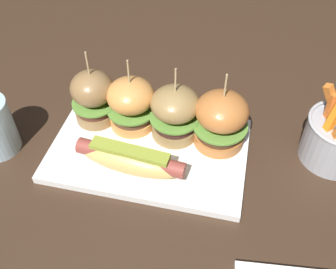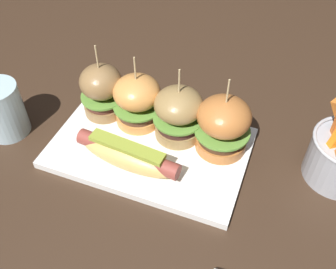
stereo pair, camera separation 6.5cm
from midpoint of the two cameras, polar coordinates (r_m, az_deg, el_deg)
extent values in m
plane|color=#382619|center=(0.70, -5.43, -2.76)|extent=(3.00, 3.00, 0.00)
cube|color=white|center=(0.70, -5.47, -2.38)|extent=(0.35, 0.22, 0.01)
ellipsoid|color=#E1B361|center=(0.65, -8.45, -3.89)|extent=(0.18, 0.07, 0.04)
cylinder|color=brown|center=(0.64, -8.50, -3.57)|extent=(0.19, 0.04, 0.03)
cube|color=olive|center=(0.63, -8.66, -2.59)|extent=(0.13, 0.04, 0.01)
cylinder|color=olive|center=(0.75, -12.98, 2.94)|extent=(0.08, 0.08, 0.02)
cylinder|color=#522C21|center=(0.74, -13.21, 3.97)|extent=(0.07, 0.07, 0.01)
cylinder|color=#609338|center=(0.74, -13.33, 4.52)|extent=(0.08, 0.08, 0.00)
ellipsoid|color=olive|center=(0.71, -13.78, 6.53)|extent=(0.08, 0.08, 0.06)
cylinder|color=tan|center=(0.69, -14.45, 9.52)|extent=(0.00, 0.00, 0.06)
cylinder|color=#D88F47|center=(0.73, -7.78, 2.04)|extent=(0.08, 0.08, 0.02)
cylinder|color=brown|center=(0.72, -7.92, 3.06)|extent=(0.08, 0.08, 0.02)
cylinder|color=#609338|center=(0.71, -8.00, 3.68)|extent=(0.09, 0.09, 0.00)
ellipsoid|color=#D88F47|center=(0.69, -8.27, 5.61)|extent=(0.09, 0.09, 0.06)
cylinder|color=tan|center=(0.66, -8.67, 8.53)|extent=(0.00, 0.00, 0.06)
cylinder|color=olive|center=(0.70, -1.67, 0.72)|extent=(0.08, 0.08, 0.02)
cylinder|color=#3F231E|center=(0.69, -1.70, 1.88)|extent=(0.08, 0.08, 0.02)
cylinder|color=#609338|center=(0.68, -1.72, 2.52)|extent=(0.09, 0.09, 0.00)
ellipsoid|color=olive|center=(0.66, -1.78, 4.43)|extent=(0.09, 0.09, 0.06)
cylinder|color=tan|center=(0.64, -1.86, 7.35)|extent=(0.00, 0.00, 0.06)
cylinder|color=#BA6E34|center=(0.69, 4.81, -0.47)|extent=(0.09, 0.09, 0.02)
cylinder|color=#492C1A|center=(0.68, 4.91, 0.63)|extent=(0.08, 0.08, 0.02)
cylinder|color=#609338|center=(0.67, 4.96, 1.27)|extent=(0.10, 0.10, 0.00)
ellipsoid|color=#BA6E34|center=(0.65, 5.15, 3.34)|extent=(0.09, 0.09, 0.06)
cylinder|color=tan|center=(0.62, 5.42, 6.48)|extent=(0.00, 0.00, 0.06)
cylinder|color=#A8AAB2|center=(0.71, 21.24, -1.00)|extent=(0.11, 0.11, 0.08)
cube|color=orange|center=(0.66, 20.51, 1.83)|extent=(0.04, 0.05, 0.09)
cube|color=orange|center=(0.69, 20.85, 3.70)|extent=(0.06, 0.02, 0.09)
cube|color=orange|center=(0.69, 20.12, 2.76)|extent=(0.01, 0.02, 0.08)
cube|color=orange|center=(0.68, 20.61, 1.81)|extent=(0.02, 0.02, 0.07)
cube|color=orange|center=(0.66, 21.02, -0.38)|extent=(0.02, 0.02, 0.07)
camera|label=1|loc=(0.03, -92.87, -2.95)|focal=41.32mm
camera|label=2|loc=(0.03, 87.13, 2.95)|focal=41.32mm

